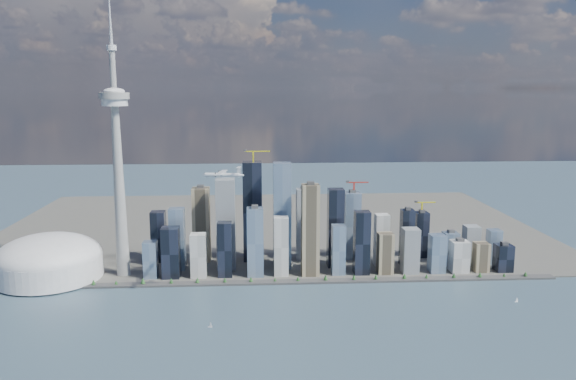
{
  "coord_description": "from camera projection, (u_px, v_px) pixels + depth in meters",
  "views": [
    {
      "loc": [
        -35.73,
        -777.45,
        368.87
      ],
      "look_at": [
        25.25,
        260.0,
        180.1
      ],
      "focal_mm": 35.0,
      "sensor_mm": 36.0,
      "label": 1
    }
  ],
  "objects": [
    {
      "name": "shoreline_trees",
      "position": [
        275.0,
        279.0,
        1075.58
      ],
      "size": [
        960.53,
        7.2,
        8.8
      ],
      "color": "#3F2D1E",
      "rests_on": "seawall"
    },
    {
      "name": "airplane",
      "position": [
        223.0,
        174.0,
        929.2
      ],
      "size": [
        70.06,
        62.21,
        17.11
      ],
      "rotation": [
        0.0,
        0.0,
        -0.17
      ],
      "color": "white",
      "rests_on": "ground"
    },
    {
      "name": "land",
      "position": [
        269.0,
        226.0,
        1518.88
      ],
      "size": [
        1400.0,
        900.0,
        3.0
      ],
      "primitive_type": "cube",
      "color": "#4C4C47",
      "rests_on": "ground"
    },
    {
      "name": "sailboat_west",
      "position": [
        210.0,
        325.0,
        877.33
      ],
      "size": [
        7.41,
        3.56,
        10.28
      ],
      "rotation": [
        0.0,
        0.0,
        -0.26
      ],
      "color": "white",
      "rests_on": "ground"
    },
    {
      "name": "skyscraper_cluster",
      "position": [
        302.0,
        234.0,
        1152.64
      ],
      "size": [
        736.0,
        142.0,
        239.8
      ],
      "color": "black",
      "rests_on": "land"
    },
    {
      "name": "seawall",
      "position": [
        275.0,
        282.0,
        1076.79
      ],
      "size": [
        1100.0,
        22.0,
        4.0
      ],
      "primitive_type": "cube",
      "color": "#383838",
      "rests_on": "ground"
    },
    {
      "name": "dome_stadium",
      "position": [
        49.0,
        260.0,
        1093.81
      ],
      "size": [
        200.0,
        200.0,
        86.0
      ],
      "color": "silver",
      "rests_on": "land"
    },
    {
      "name": "sailboat_east",
      "position": [
        517.0,
        300.0,
        981.84
      ],
      "size": [
        6.9,
        3.26,
        9.58
      ],
      "rotation": [
        0.0,
        0.0,
        0.25
      ],
      "color": "white",
      "rests_on": "ground"
    },
    {
      "name": "needle_tower",
      "position": [
        118.0,
        159.0,
        1076.61
      ],
      "size": [
        56.0,
        56.0,
        550.5
      ],
      "color": "gray",
      "rests_on": "land"
    },
    {
      "name": "ground",
      "position": [
        281.0,
        341.0,
        831.6
      ],
      "size": [
        4000.0,
        4000.0,
        0.0
      ],
      "primitive_type": "plane",
      "color": "#34505C",
      "rests_on": "ground"
    }
  ]
}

